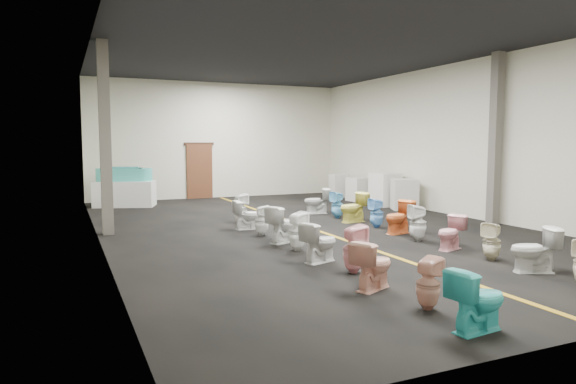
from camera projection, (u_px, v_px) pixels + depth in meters
name	position (u px, v px, depth m)	size (l,w,h in m)	color
floor	(307.00, 227.00, 13.12)	(16.00, 16.00, 0.00)	black
ceiling	(308.00, 48.00, 12.69)	(16.00, 16.00, 0.00)	black
wall_back	(219.00, 140.00, 20.19)	(10.00, 10.00, 0.00)	beige
wall_left	(96.00, 138.00, 10.89)	(16.00, 16.00, 0.00)	beige
wall_right	(462.00, 139.00, 14.91)	(16.00, 16.00, 0.00)	beige
aisle_stripe	(307.00, 227.00, 13.12)	(0.12, 15.60, 0.01)	#997216
back_door	(200.00, 171.00, 19.93)	(1.00, 0.10, 2.10)	#562D19
door_frame	(199.00, 144.00, 19.83)	(1.15, 0.08, 0.10)	#331C11
column_left	(105.00, 139.00, 11.90)	(0.25, 0.25, 4.50)	#59544C
column_right	(495.00, 139.00, 13.45)	(0.25, 0.25, 4.50)	#59544C
display_table	(125.00, 194.00, 17.40)	(1.95, 0.97, 0.87)	silver
bathtub	(124.00, 175.00, 17.34)	(1.82, 0.98, 0.55)	teal
appliance_crate_a	(404.00, 194.00, 16.55)	(0.77, 0.77, 0.99)	beige
appliance_crate_b	(385.00, 189.00, 17.52)	(0.82, 0.82, 1.13)	silver
appliance_crate_c	(360.00, 189.00, 19.04)	(0.76, 0.76, 0.86)	silver
appliance_crate_d	(339.00, 186.00, 20.44)	(0.63, 0.63, 0.90)	silver
toilet_left_0	(478.00, 300.00, 5.84)	(0.42, 0.73, 0.74)	#2DABAD
toilet_left_1	(428.00, 284.00, 6.60)	(0.31, 0.32, 0.69)	tan
toilet_left_2	(373.00, 265.00, 7.53)	(0.41, 0.72, 0.74)	#E9A590
toilet_left_3	(354.00, 249.00, 8.46)	(0.36, 0.37, 0.81)	#EAA2A8
toilet_left_4	(320.00, 242.00, 9.25)	(0.41, 0.72, 0.74)	silver
toilet_left_5	(297.00, 231.00, 10.25)	(0.35, 0.36, 0.78)	white
toilet_left_6	(284.00, 224.00, 11.08)	(0.45, 0.79, 0.80)	white
toilet_left_7	(262.00, 220.00, 11.91)	(0.32, 0.33, 0.71)	white
toilet_left_8	(248.00, 215.00, 12.78)	(0.41, 0.71, 0.73)	white
toilet_left_9	(241.00, 208.00, 13.77)	(0.36, 0.37, 0.80)	white
toilet_right_1	(534.00, 250.00, 8.50)	(0.43, 0.75, 0.77)	silver
toilet_right_2	(492.00, 241.00, 9.37)	(0.32, 0.33, 0.71)	beige
toilet_right_3	(451.00, 233.00, 10.33)	(0.39, 0.68, 0.70)	pink
toilet_right_4	(418.00, 223.00, 11.23)	(0.37, 0.37, 0.81)	silver
toilet_right_5	(399.00, 217.00, 12.16)	(0.44, 0.77, 0.79)	orange
toilet_right_6	(377.00, 213.00, 13.02)	(0.34, 0.35, 0.75)	#73B9F3
toilet_right_7	(353.00, 207.00, 13.92)	(0.45, 0.79, 0.81)	#EEE45F
toilet_right_8	(337.00, 205.00, 14.67)	(0.35, 0.35, 0.77)	#74C9F3
toilet_right_9	(317.00, 201.00, 15.61)	(0.43, 0.76, 0.78)	silver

